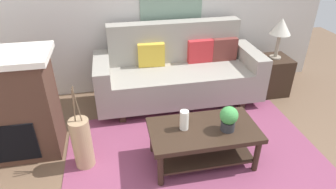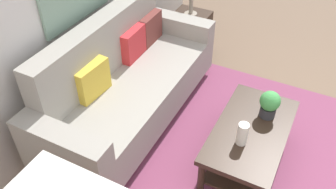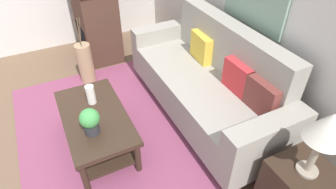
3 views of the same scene
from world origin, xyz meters
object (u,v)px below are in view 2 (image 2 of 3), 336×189
object	(u,v)px
throw_pillow_maroon	(150,28)
tabletop_vase	(242,134)
throw_pillow_mustard	(92,80)
side_table	(190,34)
couch	(127,84)
potted_plant_tabletop	(270,104)
coffee_table	(250,138)
throw_pillow_crimson	(133,43)

from	to	relation	value
throw_pillow_maroon	tabletop_vase	world-z (taller)	throw_pillow_maroon
throw_pillow_mustard	side_table	size ratio (longest dim) A/B	0.64
couch	potted_plant_tabletop	xyz separation A→B (m)	(0.19, -1.36, 0.14)
coffee_table	side_table	bearing A→B (deg)	40.45
throw_pillow_mustard	tabletop_vase	size ratio (longest dim) A/B	1.75
throw_pillow_maroon	potted_plant_tabletop	distance (m)	1.57
potted_plant_tabletop	side_table	size ratio (longest dim) A/B	0.47
throw_pillow_mustard	throw_pillow_maroon	distance (m)	1.05
couch	coffee_table	size ratio (longest dim) A/B	2.03
throw_pillow_mustard	coffee_table	world-z (taller)	throw_pillow_mustard
coffee_table	tabletop_vase	xyz separation A→B (m)	(-0.20, 0.03, 0.22)
couch	throw_pillow_maroon	size ratio (longest dim) A/B	6.20
couch	side_table	xyz separation A→B (m)	(1.42, -0.05, -0.15)
tabletop_vase	coffee_table	bearing A→B (deg)	-10.08
throw_pillow_mustard	throw_pillow_crimson	size ratio (longest dim) A/B	1.00
couch	throw_pillow_crimson	world-z (taller)	couch
throw_pillow_mustard	couch	bearing A→B (deg)	-19.83
throw_pillow_crimson	potted_plant_tabletop	distance (m)	1.49
couch	throw_pillow_mustard	distance (m)	0.45
couch	throw_pillow_maroon	xyz separation A→B (m)	(0.70, 0.13, 0.25)
coffee_table	potted_plant_tabletop	bearing A→B (deg)	-17.30
throw_pillow_maroon	throw_pillow_crimson	bearing A→B (deg)	180.00
coffee_table	tabletop_vase	size ratio (longest dim) A/B	5.34
throw_pillow_crimson	potted_plant_tabletop	bearing A→B (deg)	-96.15
couch	throw_pillow_crimson	size ratio (longest dim) A/B	6.20
potted_plant_tabletop	side_table	world-z (taller)	potted_plant_tabletop
tabletop_vase	potted_plant_tabletop	bearing A→B (deg)	-13.97
throw_pillow_maroon	tabletop_vase	xyz separation A→B (m)	(-0.93, -1.38, -0.15)
couch	tabletop_vase	xyz separation A→B (m)	(-0.23, -1.25, 0.10)
couch	side_table	world-z (taller)	couch
throw_pillow_mustard	side_table	xyz separation A→B (m)	(1.77, -0.17, -0.40)
throw_pillow_maroon	coffee_table	xyz separation A→B (m)	(-0.73, -1.41, -0.37)
throw_pillow_crimson	tabletop_vase	distance (m)	1.50
throw_pillow_maroon	coffee_table	distance (m)	1.63
couch	throw_pillow_maroon	bearing A→B (deg)	10.22
throw_pillow_mustard	throw_pillow_maroon	size ratio (longest dim) A/B	1.00
tabletop_vase	side_table	size ratio (longest dim) A/B	0.37
throw_pillow_crimson	tabletop_vase	xyz separation A→B (m)	(-0.58, -1.38, -0.15)
throw_pillow_crimson	throw_pillow_maroon	bearing A→B (deg)	0.00
throw_pillow_maroon	coffee_table	bearing A→B (deg)	-117.36
couch	throw_pillow_mustard	world-z (taller)	couch
potted_plant_tabletop	couch	bearing A→B (deg)	97.92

